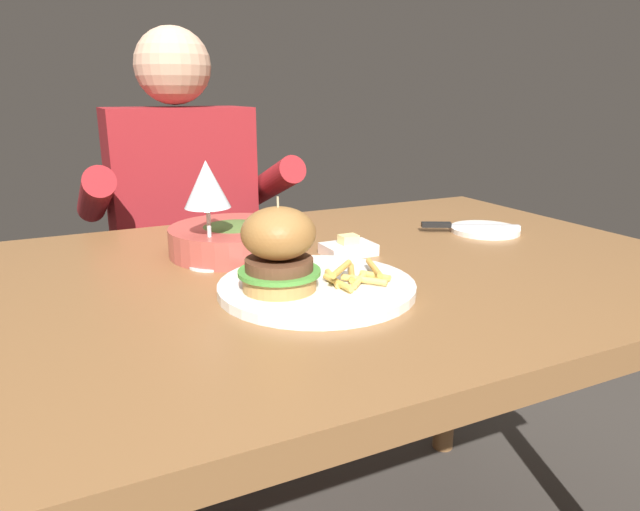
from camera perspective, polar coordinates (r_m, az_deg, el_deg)
dining_table at (r=0.95m, az=-2.40°, el=-6.52°), size 1.38×0.84×0.74m
main_plate at (r=0.82m, az=-0.33°, el=-3.17°), size 0.28×0.28×0.01m
burger_sandwich at (r=0.78m, az=-4.14°, el=0.67°), size 0.11×0.11×0.13m
fries_pile at (r=0.82m, az=3.42°, el=-2.01°), size 0.11×0.10×0.03m
wine_glass at (r=0.93m, az=-11.24°, el=6.56°), size 0.08×0.08×0.17m
bread_plate at (r=1.22m, az=16.16°, el=2.49°), size 0.14×0.14×0.01m
table_knife at (r=1.21m, az=13.92°, el=2.94°), size 0.18×0.11×0.01m
butter_dish at (r=1.01m, az=2.85°, el=0.74°), size 0.09×0.06×0.04m
soup_bowl at (r=1.02m, az=-8.51°, el=1.71°), size 0.23×0.23×0.06m
diner_person at (r=1.60m, az=-13.23°, el=-0.84°), size 0.51×0.36×1.18m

